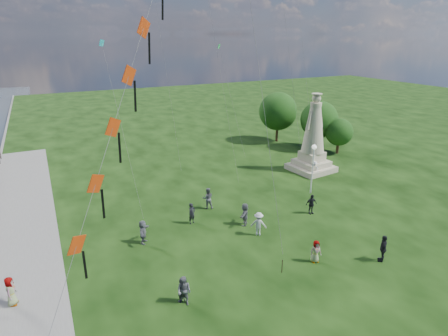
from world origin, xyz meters
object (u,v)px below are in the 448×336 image
person_4 (316,251)px  person_9 (311,204)px  lamppost (313,159)px  person_6 (192,213)px  person_8 (314,169)px  person_3 (383,248)px  person_10 (11,293)px  statue (313,143)px  person_11 (245,214)px  person_5 (143,232)px  person_0 (182,290)px  person_7 (208,198)px  person_2 (259,224)px  person_1 (184,291)px

person_4 → person_9: 7.01m
lamppost → person_6: 12.32m
person_4 → person_9: bearing=64.8°
person_6 → lamppost: bearing=-18.6°
person_9 → lamppost: bearing=58.7°
person_8 → person_3: bearing=-45.5°
person_10 → statue: bearing=-55.4°
statue → person_9: 10.82m
person_11 → person_5: bearing=-57.0°
person_10 → person_11: (15.72, 2.43, 0.05)m
lamppost → person_0: 18.35m
person_6 → person_11: size_ratio=0.94×
person_8 → person_11: size_ratio=0.90×
lamppost → person_9: (-2.71, -3.38, -2.51)m
person_5 → person_7: (6.31, 3.07, 0.05)m
statue → person_8: 2.88m
person_2 → person_10: bearing=39.1°
person_3 → person_11: size_ratio=1.03×
person_2 → person_8: (11.45, 7.78, -0.09)m
person_5 → person_9: size_ratio=1.04×
lamppost → person_4: bearing=-127.3°
person_2 → person_9: person_2 is taller
person_1 → person_8: bearing=87.1°
person_9 → person_8: bearing=56.6°
person_0 → person_1: size_ratio=0.85×
person_0 → person_10: 9.13m
person_6 → person_7: person_7 is taller
person_6 → person_7: 2.89m
person_4 → person_8: size_ratio=0.95×
person_0 → person_11: 9.63m
person_8 → person_10: (-27.31, -8.42, 0.04)m
person_1 → person_10: person_1 is taller
person_6 → person_9: (9.34, -2.75, -0.00)m
person_0 → person_7: size_ratio=0.78×
person_3 → person_5: person_3 is taller
person_8 → person_10: size_ratio=0.96×
person_3 → person_4: person_3 is taller
person_0 → person_2: (7.52, 4.38, 0.17)m
statue → person_3: statue is taller
person_5 → person_8: (19.27, 5.16, -0.07)m
person_2 → person_9: bearing=-132.8°
person_10 → person_7: bearing=-51.0°
person_11 → person_6: bearing=-80.3°
person_5 → person_7: bearing=-34.7°
person_3 → person_11: (-5.55, 8.22, -0.03)m
person_7 → person_9: size_ratio=1.10×
person_5 → person_10: (-8.04, -3.26, -0.03)m
statue → person_10: size_ratio=4.91×
statue → person_1: 24.29m
person_1 → lamppost: bearing=83.6°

